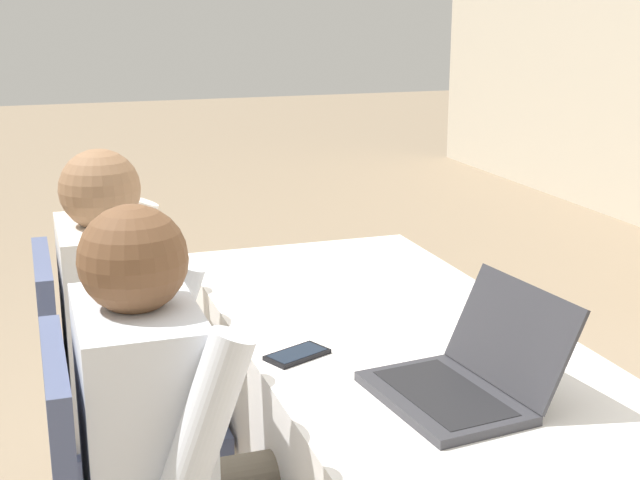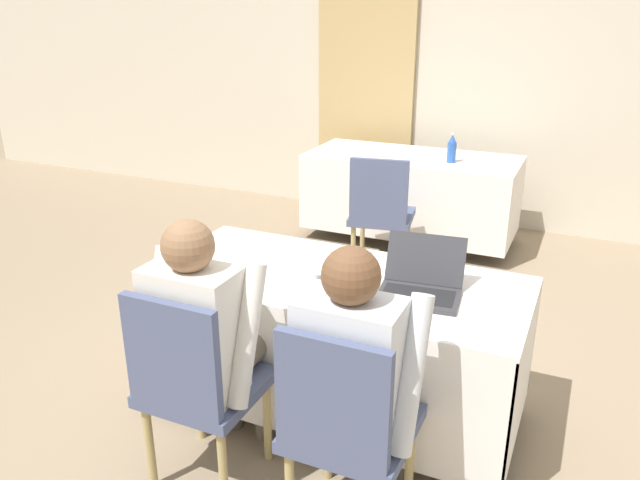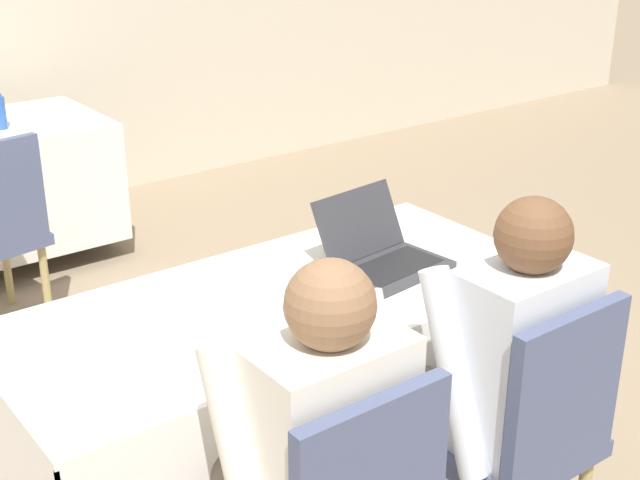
{
  "view_description": "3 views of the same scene",
  "coord_description": "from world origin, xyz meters",
  "px_view_note": "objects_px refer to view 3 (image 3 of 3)",
  "views": [
    {
      "loc": [
        1.88,
        -0.83,
        1.52
      ],
      "look_at": [
        0.0,
        -0.2,
        0.98
      ],
      "focal_mm": 50.0,
      "sensor_mm": 36.0,
      "label": 1
    },
    {
      "loc": [
        0.99,
        -2.39,
        1.9
      ],
      "look_at": [
        0.0,
        -0.2,
        0.98
      ],
      "focal_mm": 35.0,
      "sensor_mm": 36.0,
      "label": 2
    },
    {
      "loc": [
        -1.34,
        -1.99,
        1.91
      ],
      "look_at": [
        0.0,
        -0.2,
        0.98
      ],
      "focal_mm": 50.0,
      "sensor_mm": 36.0,
      "label": 3
    }
  ],
  "objects_px": {
    "laptop": "(384,255)",
    "person_checkered_shirt": "(309,448)",
    "cell_phone": "(358,323)",
    "chair_near_right": "(522,430)",
    "person_white_shirt": "(498,363)"
  },
  "relations": [
    {
      "from": "laptop",
      "to": "person_checkered_shirt",
      "type": "height_order",
      "value": "person_checkered_shirt"
    },
    {
      "from": "cell_phone",
      "to": "chair_near_right",
      "type": "xyz_separation_m",
      "value": [
        0.25,
        -0.41,
        -0.23
      ]
    },
    {
      "from": "laptop",
      "to": "cell_phone",
      "type": "bearing_deg",
      "value": -146.89
    },
    {
      "from": "chair_near_right",
      "to": "person_white_shirt",
      "type": "xyz_separation_m",
      "value": [
        0.0,
        0.1,
        0.16
      ]
    },
    {
      "from": "laptop",
      "to": "person_white_shirt",
      "type": "distance_m",
      "value": 0.58
    },
    {
      "from": "laptop",
      "to": "cell_phone",
      "type": "distance_m",
      "value": 0.41
    },
    {
      "from": "laptop",
      "to": "cell_phone",
      "type": "relative_size",
      "value": 2.32
    },
    {
      "from": "person_white_shirt",
      "to": "person_checkered_shirt",
      "type": "bearing_deg",
      "value": 0.0
    },
    {
      "from": "chair_near_right",
      "to": "person_checkered_shirt",
      "type": "relative_size",
      "value": 0.78
    },
    {
      "from": "laptop",
      "to": "cell_phone",
      "type": "height_order",
      "value": "laptop"
    },
    {
      "from": "laptop",
      "to": "chair_near_right",
      "type": "distance_m",
      "value": 0.72
    },
    {
      "from": "person_checkered_shirt",
      "to": "chair_near_right",
      "type": "bearing_deg",
      "value": 170.84
    },
    {
      "from": "person_checkered_shirt",
      "to": "cell_phone",
      "type": "bearing_deg",
      "value": -142.27
    },
    {
      "from": "chair_near_right",
      "to": "laptop",
      "type": "bearing_deg",
      "value": -95.81
    },
    {
      "from": "laptop",
      "to": "chair_near_right",
      "type": "xyz_separation_m",
      "value": [
        -0.07,
        -0.67,
        -0.27
      ]
    }
  ]
}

